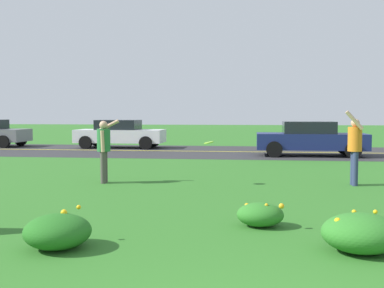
# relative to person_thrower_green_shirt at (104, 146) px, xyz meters

# --- Properties ---
(ground_plane) EXTENTS (120.00, 120.00, 0.00)m
(ground_plane) POSITION_rel_person_thrower_green_shirt_xyz_m (4.07, 0.67, -0.96)
(ground_plane) COLOR #2D6B23
(highway_strip) EXTENTS (120.00, 7.48, 0.01)m
(highway_strip) POSITION_rel_person_thrower_green_shirt_xyz_m (4.07, 10.20, -0.96)
(highway_strip) COLOR #2D2D30
(highway_strip) RESTS_ON ground
(highway_center_stripe) EXTENTS (120.00, 0.16, 0.00)m
(highway_center_stripe) POSITION_rel_person_thrower_green_shirt_xyz_m (4.07, 10.20, -0.95)
(highway_center_stripe) COLOR yellow
(highway_center_stripe) RESTS_ON ground
(daylily_clump_mid_right) EXTENTS (0.89, 0.88, 0.51)m
(daylily_clump_mid_right) POSITION_rel_person_thrower_green_shirt_xyz_m (1.24, -5.74, -0.73)
(daylily_clump_mid_right) COLOR #23661E
(daylily_clump_mid_right) RESTS_ON ground
(daylily_clump_front_right) EXTENTS (0.74, 0.60, 0.41)m
(daylily_clump_front_right) POSITION_rel_person_thrower_green_shirt_xyz_m (3.93, -4.17, -0.77)
(daylily_clump_front_right) COLOR #2D7526
(daylily_clump_front_right) RESTS_ON ground
(daylily_clump_mid_center) EXTENTS (1.01, 0.93, 0.55)m
(daylily_clump_mid_center) POSITION_rel_person_thrower_green_shirt_xyz_m (5.19, -5.41, -0.70)
(daylily_clump_mid_center) COLOR #2D7526
(daylily_clump_mid_center) RESTS_ON ground
(person_thrower_green_shirt) EXTENTS (0.53, 0.51, 1.64)m
(person_thrower_green_shirt) POSITION_rel_person_thrower_green_shirt_xyz_m (0.00, 0.00, 0.00)
(person_thrower_green_shirt) COLOR #287038
(person_thrower_green_shirt) RESTS_ON ground
(person_catcher_orange_shirt) EXTENTS (0.46, 0.51, 1.87)m
(person_catcher_orange_shirt) POSITION_rel_person_thrower_green_shirt_xyz_m (6.30, 0.42, 0.04)
(person_catcher_orange_shirt) COLOR orange
(person_catcher_orange_shirt) RESTS_ON ground
(frisbee_lime) EXTENTS (0.25, 0.25, 0.09)m
(frisbee_lime) POSITION_rel_person_thrower_green_shirt_xyz_m (2.71, 0.01, 0.10)
(frisbee_lime) COLOR #8CD133
(car_white_center_left) EXTENTS (4.50, 2.00, 1.45)m
(car_white_center_left) POSITION_rel_person_thrower_green_shirt_xyz_m (-3.05, 11.89, -0.22)
(car_white_center_left) COLOR silver
(car_white_center_left) RESTS_ON ground
(car_navy_center_right) EXTENTS (4.50, 2.00, 1.45)m
(car_navy_center_right) POSITION_rel_person_thrower_green_shirt_xyz_m (6.18, 8.52, -0.22)
(car_navy_center_right) COLOR navy
(car_navy_center_right) RESTS_ON ground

